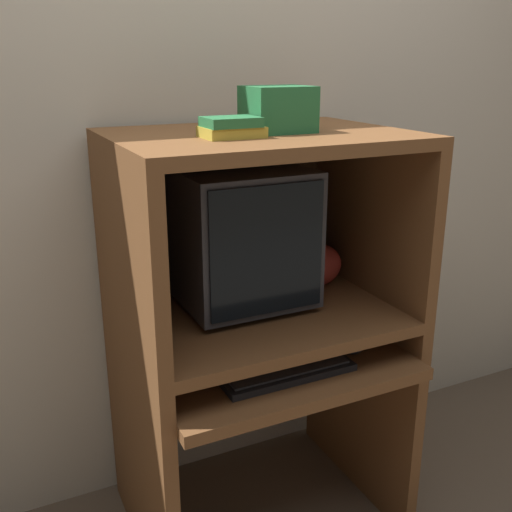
{
  "coord_description": "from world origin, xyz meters",
  "views": [
    {
      "loc": [
        -0.75,
        -1.22,
        1.51
      ],
      "look_at": [
        -0.01,
        0.32,
        0.94
      ],
      "focal_mm": 42.0,
      "sensor_mm": 36.0,
      "label": 1
    }
  ],
  "objects_px": {
    "keyboard": "(284,369)",
    "mouse": "(354,349)",
    "crt_monitor": "(237,234)",
    "snack_bag": "(317,265)",
    "storage_box": "(278,109)",
    "book_stack": "(231,128)"
  },
  "relations": [
    {
      "from": "mouse",
      "to": "storage_box",
      "type": "bearing_deg",
      "value": 136.86
    },
    {
      "from": "keyboard",
      "to": "mouse",
      "type": "height_order",
      "value": "mouse"
    },
    {
      "from": "snack_bag",
      "to": "book_stack",
      "type": "height_order",
      "value": "book_stack"
    },
    {
      "from": "keyboard",
      "to": "storage_box",
      "type": "relative_size",
      "value": 2.18
    },
    {
      "from": "crt_monitor",
      "to": "storage_box",
      "type": "distance_m",
      "value": 0.4
    },
    {
      "from": "mouse",
      "to": "snack_bag",
      "type": "xyz_separation_m",
      "value": [
        0.04,
        0.28,
        0.18
      ]
    },
    {
      "from": "keyboard",
      "to": "mouse",
      "type": "xyz_separation_m",
      "value": [
        0.25,
        0.01,
        0.0
      ]
    },
    {
      "from": "mouse",
      "to": "book_stack",
      "type": "relative_size",
      "value": 0.4
    },
    {
      "from": "storage_box",
      "to": "mouse",
      "type": "bearing_deg",
      "value": -43.14
    },
    {
      "from": "snack_bag",
      "to": "storage_box",
      "type": "bearing_deg",
      "value": -152.11
    },
    {
      "from": "keyboard",
      "to": "snack_bag",
      "type": "xyz_separation_m",
      "value": [
        0.28,
        0.3,
        0.18
      ]
    },
    {
      "from": "keyboard",
      "to": "snack_bag",
      "type": "height_order",
      "value": "snack_bag"
    },
    {
      "from": "crt_monitor",
      "to": "mouse",
      "type": "xyz_separation_m",
      "value": [
        0.26,
        -0.27,
        -0.33
      ]
    },
    {
      "from": "snack_bag",
      "to": "mouse",
      "type": "bearing_deg",
      "value": -97.24
    },
    {
      "from": "snack_bag",
      "to": "storage_box",
      "type": "xyz_separation_m",
      "value": [
        -0.22,
        -0.11,
        0.53
      ]
    },
    {
      "from": "keyboard",
      "to": "crt_monitor",
      "type": "bearing_deg",
      "value": 92.73
    },
    {
      "from": "storage_box",
      "to": "snack_bag",
      "type": "bearing_deg",
      "value": 27.89
    },
    {
      "from": "book_stack",
      "to": "storage_box",
      "type": "xyz_separation_m",
      "value": [
        0.17,
        0.06,
        0.04
      ]
    },
    {
      "from": "crt_monitor",
      "to": "storage_box",
      "type": "relative_size",
      "value": 2.39
    },
    {
      "from": "snack_bag",
      "to": "book_stack",
      "type": "xyz_separation_m",
      "value": [
        -0.38,
        -0.17,
        0.49
      ]
    },
    {
      "from": "storage_box",
      "to": "crt_monitor",
      "type": "bearing_deg",
      "value": 127.36
    },
    {
      "from": "snack_bag",
      "to": "storage_box",
      "type": "distance_m",
      "value": 0.58
    }
  ]
}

